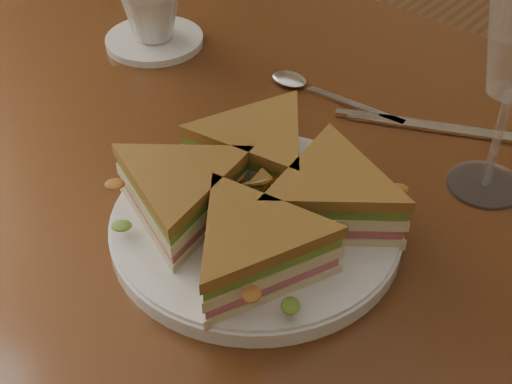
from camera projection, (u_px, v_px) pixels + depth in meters
table at (294, 234)px, 0.83m from camera, size 1.20×0.80×0.75m
plate at (256, 225)px, 0.69m from camera, size 0.28×0.28×0.02m
sandwich_wedges at (256, 196)px, 0.66m from camera, size 0.33×0.33×0.06m
crisps_mound at (256, 199)px, 0.66m from camera, size 0.09×0.09×0.05m
spoon at (305, 86)px, 0.88m from camera, size 0.18×0.03×0.01m
knife at (422, 126)px, 0.82m from camera, size 0.20×0.10×0.00m
saucer at (155, 40)px, 0.97m from camera, size 0.13×0.13×0.01m
coffee_cup at (151, 11)px, 0.94m from camera, size 0.10×0.10×0.08m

